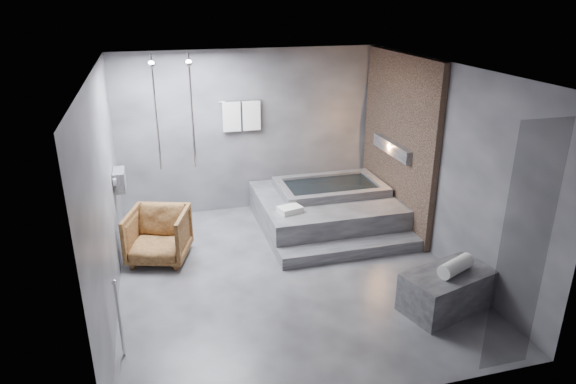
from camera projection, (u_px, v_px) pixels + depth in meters
name	position (u px, v px, depth m)	size (l,w,h in m)	color
room	(311.00, 147.00, 6.83)	(5.00, 5.04, 2.82)	#313134
tub_deck	(325.00, 209.00, 8.61)	(2.20, 2.00, 0.50)	#363639
tub_step	(351.00, 250.00, 7.61)	(2.20, 0.36, 0.18)	#363639
concrete_bench	(447.00, 290.00, 6.28)	(1.11, 0.61, 0.50)	#2D2D2F
driftwood_chair	(158.00, 235.00, 7.40)	(0.81, 0.84, 0.76)	#402510
rolled_towel	(456.00, 266.00, 6.14)	(0.18, 0.18, 0.51)	white
deck_towel	(290.00, 209.00, 7.86)	(0.34, 0.25, 0.09)	silver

